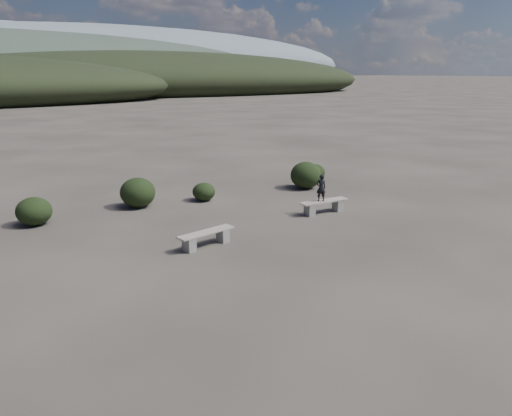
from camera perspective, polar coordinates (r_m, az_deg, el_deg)
ground at (r=13.50m, az=8.55°, el=-7.76°), size 1200.00×1200.00×0.00m
bench_left at (r=15.54m, az=-5.69°, el=-3.35°), size 2.00×0.83×0.49m
bench_right at (r=19.27m, az=7.78°, el=0.29°), size 2.02×0.45×0.50m
seated_person at (r=19.00m, az=7.45°, el=2.29°), size 0.43×0.35×1.02m
shrub_a at (r=19.24m, az=-24.04°, el=-0.34°), size 1.23×1.23×1.00m
shrub_b at (r=20.45m, az=-13.37°, el=1.73°), size 1.39×1.39×1.20m
shrub_c at (r=21.07m, az=-5.99°, el=1.86°), size 0.96×0.96×0.77m
shrub_d at (r=23.28m, az=5.70°, el=3.76°), size 1.42×1.42×1.25m
shrub_e at (r=24.94m, az=6.73°, el=4.04°), size 1.02×1.02×0.85m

